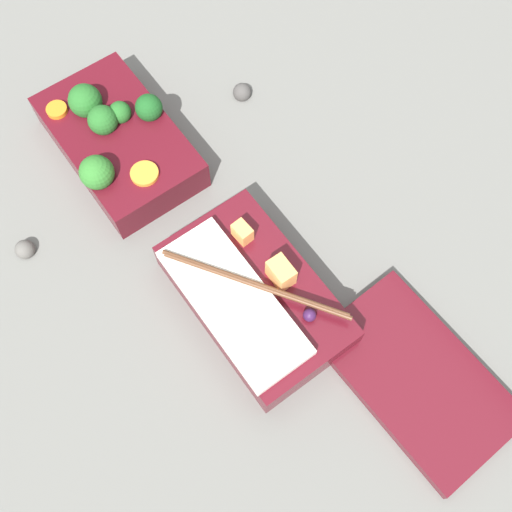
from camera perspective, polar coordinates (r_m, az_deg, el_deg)
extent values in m
plane|color=slate|center=(0.74, -6.13, 3.40)|extent=(3.00, 3.00, 0.00)
cube|color=#510F19|center=(0.79, -12.89, 10.55)|extent=(0.22, 0.13, 0.05)
sphere|color=#2D7028|center=(0.73, -14.93, 7.70)|extent=(0.04, 0.04, 0.04)
sphere|color=#236023|center=(0.77, -14.39, 12.43)|extent=(0.04, 0.04, 0.04)
sphere|color=#236023|center=(0.78, -12.56, 13.36)|extent=(0.03, 0.03, 0.03)
sphere|color=#19511E|center=(0.77, -10.17, 13.74)|extent=(0.03, 0.03, 0.03)
sphere|color=#236023|center=(0.79, -15.95, 14.03)|extent=(0.04, 0.04, 0.04)
cylinder|color=orange|center=(0.80, -18.43, 13.08)|extent=(0.03, 0.03, 0.01)
cylinder|color=orange|center=(0.73, -10.57, 7.73)|extent=(0.04, 0.04, 0.01)
cube|color=#510F19|center=(0.67, -0.18, -3.93)|extent=(0.22, 0.13, 0.05)
cube|color=silver|center=(0.64, -2.16, -4.39)|extent=(0.19, 0.08, 0.01)
cube|color=#F4A356|center=(0.67, -1.31, 2.27)|extent=(0.02, 0.02, 0.02)
cube|color=#F4A356|center=(0.64, 2.39, -1.60)|extent=(0.03, 0.02, 0.03)
sphere|color=#381942|center=(0.64, 5.12, -5.63)|extent=(0.01, 0.01, 0.01)
cylinder|color=#56331E|center=(0.64, -0.30, -3.07)|extent=(0.18, 0.12, 0.01)
cylinder|color=#56331E|center=(0.64, -0.08, -2.52)|extent=(0.18, 0.12, 0.01)
cube|color=#510F19|center=(0.69, 15.04, -11.08)|extent=(0.22, 0.13, 0.02)
sphere|color=#595651|center=(0.77, -21.13, 0.59)|extent=(0.02, 0.02, 0.02)
sphere|color=#474442|center=(0.84, -1.34, 15.33)|extent=(0.02, 0.02, 0.02)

